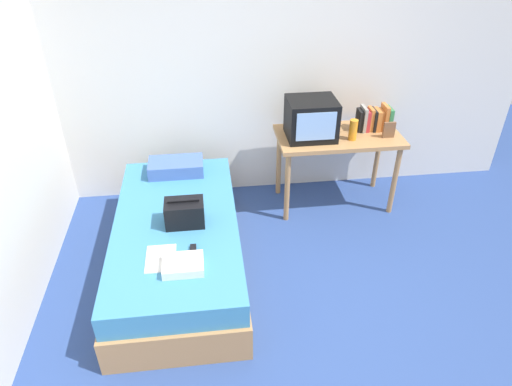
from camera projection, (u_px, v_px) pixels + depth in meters
ground_plane at (301, 326)px, 3.36m from camera, size 8.00×8.00×0.00m
wall_back at (265, 66)px, 4.31m from camera, size 5.20×0.10×2.60m
bed at (178, 244)px, 3.76m from camera, size 1.00×2.00×0.49m
desk at (338, 144)px, 4.35m from camera, size 1.16×0.60×0.76m
tv at (311, 119)px, 4.16m from camera, size 0.44×0.39×0.36m
water_bottle at (353, 130)px, 4.16m from camera, size 0.07×0.07×0.19m
book_row at (374, 119)px, 4.34m from camera, size 0.32×0.17×0.24m
picture_frame at (389, 130)px, 4.21m from camera, size 0.11×0.02×0.15m
pillow at (176, 167)px, 4.21m from camera, size 0.50×0.28×0.12m
handbag at (185, 213)px, 3.54m from camera, size 0.30×0.20×0.23m
magazine at (161, 258)px, 3.24m from camera, size 0.21×0.29×0.01m
remote_dark at (193, 252)px, 3.29m from camera, size 0.04×0.16×0.02m
folded_towel at (183, 265)px, 3.15m from camera, size 0.28×0.22×0.06m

